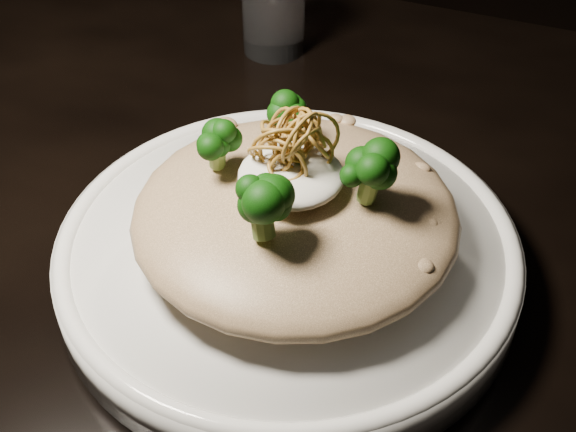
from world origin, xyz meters
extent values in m
cube|color=black|center=(0.00, 0.00, 0.73)|extent=(1.10, 0.80, 0.04)
cylinder|color=black|center=(-0.48, 0.33, 0.35)|extent=(0.05, 0.05, 0.71)
cylinder|color=white|center=(0.01, -0.04, 0.77)|extent=(0.32, 0.32, 0.03)
ellipsoid|color=brown|center=(0.02, -0.04, 0.81)|extent=(0.22, 0.22, 0.05)
ellipsoid|color=white|center=(0.02, -0.04, 0.84)|extent=(0.07, 0.07, 0.02)
cylinder|color=white|center=(-0.12, 0.25, 0.80)|extent=(0.07, 0.07, 0.11)
camera|label=1|loc=(0.16, -0.41, 1.16)|focal=50.00mm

